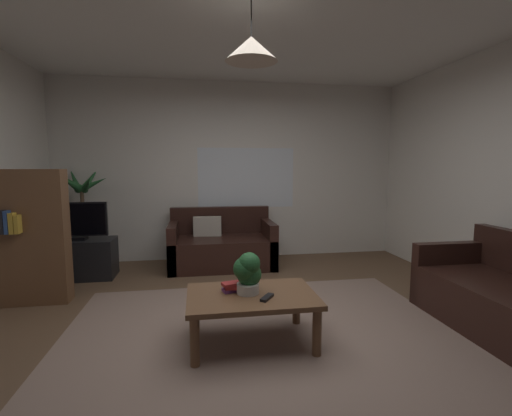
% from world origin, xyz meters
% --- Properties ---
extents(floor, '(5.19, 5.24, 0.02)m').
position_xyz_m(floor, '(0.00, 0.00, -0.01)').
color(floor, brown).
rests_on(floor, ground).
extents(rug, '(3.38, 2.88, 0.01)m').
position_xyz_m(rug, '(0.00, -0.20, 0.00)').
color(rug, gray).
rests_on(rug, ground).
extents(wall_back, '(5.31, 0.06, 2.70)m').
position_xyz_m(wall_back, '(0.00, 2.65, 1.35)').
color(wall_back, silver).
rests_on(wall_back, ground).
extents(ceiling, '(5.19, 5.24, 0.02)m').
position_xyz_m(ceiling, '(0.00, 0.00, 2.71)').
color(ceiling, white).
extents(window_pane, '(1.49, 0.01, 0.92)m').
position_xyz_m(window_pane, '(0.23, 2.62, 1.25)').
color(window_pane, white).
extents(couch_under_window, '(1.47, 0.83, 0.82)m').
position_xyz_m(couch_under_window, '(-0.20, 2.14, 0.28)').
color(couch_under_window, black).
rests_on(couch_under_window, ground).
extents(couch_right_side, '(0.83, 1.45, 0.82)m').
position_xyz_m(couch_right_side, '(2.12, -0.30, 0.28)').
color(couch_right_side, black).
rests_on(couch_right_side, ground).
extents(coffee_table, '(1.03, 0.69, 0.41)m').
position_xyz_m(coffee_table, '(-0.11, -0.16, 0.35)').
color(coffee_table, brown).
rests_on(coffee_table, ground).
extents(book_on_table_0, '(0.18, 0.13, 0.03)m').
position_xyz_m(book_on_table_0, '(-0.26, -0.07, 0.42)').
color(book_on_table_0, '#72387F').
rests_on(book_on_table_0, coffee_table).
extents(book_on_table_1, '(0.13, 0.11, 0.02)m').
position_xyz_m(book_on_table_1, '(-0.25, -0.08, 0.45)').
color(book_on_table_1, '#B22D2D').
rests_on(book_on_table_1, coffee_table).
extents(book_on_table_2, '(0.18, 0.14, 0.03)m').
position_xyz_m(book_on_table_2, '(-0.26, -0.08, 0.47)').
color(book_on_table_2, '#B22D2D').
rests_on(book_on_table_2, coffee_table).
extents(remote_on_table_0, '(0.13, 0.16, 0.02)m').
position_xyz_m(remote_on_table_0, '(-0.01, -0.28, 0.42)').
color(remote_on_table_0, black).
rests_on(remote_on_table_0, coffee_table).
extents(potted_plant_on_table, '(0.23, 0.23, 0.34)m').
position_xyz_m(potted_plant_on_table, '(-0.14, -0.13, 0.59)').
color(potted_plant_on_table, beige).
rests_on(potted_plant_on_table, coffee_table).
extents(tv_stand, '(0.90, 0.44, 0.50)m').
position_xyz_m(tv_stand, '(-2.05, 1.87, 0.25)').
color(tv_stand, black).
rests_on(tv_stand, ground).
extents(tv, '(0.77, 0.16, 0.48)m').
position_xyz_m(tv, '(-2.05, 1.85, 0.75)').
color(tv, black).
rests_on(tv, tv_stand).
extents(potted_palm_corner, '(0.77, 0.77, 1.45)m').
position_xyz_m(potted_palm_corner, '(-2.09, 2.31, 0.65)').
color(potted_palm_corner, brown).
rests_on(potted_palm_corner, ground).
extents(bookshelf_corner, '(0.70, 0.31, 1.40)m').
position_xyz_m(bookshelf_corner, '(-2.23, 1.05, 0.71)').
color(bookshelf_corner, brown).
rests_on(bookshelf_corner, ground).
extents(pendant_lamp, '(0.40, 0.40, 0.49)m').
position_xyz_m(pendant_lamp, '(-0.11, -0.16, 2.30)').
color(pendant_lamp, black).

